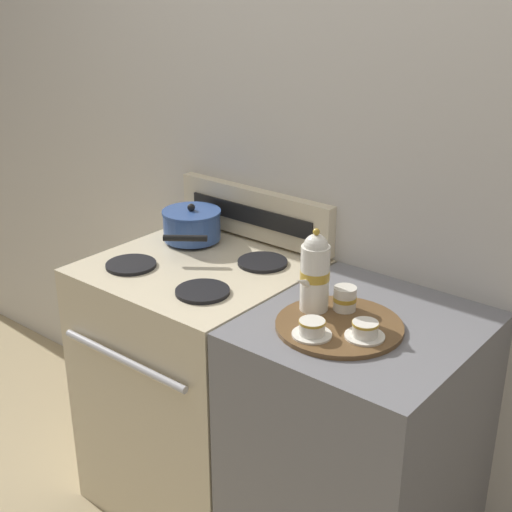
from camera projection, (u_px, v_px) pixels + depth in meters
The scene contains 10 objects.
wall_back at pixel (335, 212), 2.40m from camera, with size 6.00×0.05×2.20m.
stove at pixel (201, 384), 2.57m from camera, with size 0.68×0.68×0.95m.
control_panel at pixel (254, 213), 2.57m from camera, with size 0.67×0.05×0.18m.
side_counter at pixel (357, 459), 2.19m from camera, with size 0.61×0.65×0.94m.
saucepan at pixel (192, 225), 2.56m from camera, with size 0.28×0.30×0.13m.
serving_tray at pixel (339, 326), 1.98m from camera, with size 0.36×0.36×0.01m.
teapot at pixel (315, 272), 2.01m from camera, with size 0.08×0.14×0.25m.
teacup_left at pixel (365, 330), 1.90m from camera, with size 0.11×0.11×0.05m.
teacup_right at pixel (312, 328), 1.90m from camera, with size 0.11×0.11×0.05m.
creamer_jug at pixel (345, 298), 2.04m from camera, with size 0.07×0.07×0.07m.
Camera 1 is at (1.23, -1.58, 1.88)m, focal length 50.00 mm.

